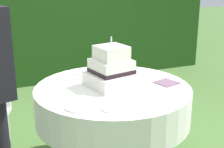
# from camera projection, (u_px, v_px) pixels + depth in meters

# --- Properties ---
(cake_table) EXTENTS (1.20, 1.20, 0.74)m
(cake_table) POSITION_uv_depth(u_px,v_px,m) (113.00, 104.00, 2.56)
(cake_table) COLOR #4C4C51
(cake_table) RESTS_ON ground_plane
(wedding_cake) EXTENTS (0.39, 0.39, 0.39)m
(wedding_cake) POSITION_uv_depth(u_px,v_px,m) (111.00, 70.00, 2.51)
(wedding_cake) COLOR white
(wedding_cake) RESTS_ON cake_table
(serving_plate_near) EXTENTS (0.15, 0.15, 0.01)m
(serving_plate_near) POSITION_uv_depth(u_px,v_px,m) (82.00, 73.00, 2.85)
(serving_plate_near) COLOR white
(serving_plate_near) RESTS_ON cake_table
(serving_plate_far) EXTENTS (0.14, 0.14, 0.01)m
(serving_plate_far) POSITION_uv_depth(u_px,v_px,m) (76.00, 108.00, 2.12)
(serving_plate_far) COLOR white
(serving_plate_far) RESTS_ON cake_table
(serving_plate_left) EXTENTS (0.10, 0.10, 0.01)m
(serving_plate_left) POSITION_uv_depth(u_px,v_px,m) (109.00, 109.00, 2.10)
(serving_plate_left) COLOR white
(serving_plate_left) RESTS_ON cake_table
(napkin_stack) EXTENTS (0.20, 0.20, 0.01)m
(napkin_stack) POSITION_uv_depth(u_px,v_px,m) (166.00, 83.00, 2.60)
(napkin_stack) COLOR #6B4C60
(napkin_stack) RESTS_ON cake_table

